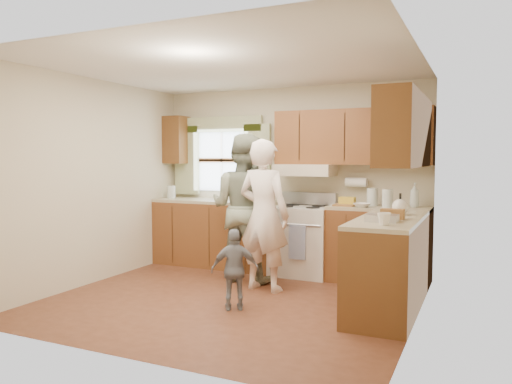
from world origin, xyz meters
The scene contains 6 objects.
room centered at (0.00, 0.00, 1.25)m, with size 3.80×3.80×3.80m.
kitchen_fixtures centered at (0.61, 1.08, 0.84)m, with size 3.80×2.25×2.15m.
stove centered at (0.30, 1.44, 0.47)m, with size 0.76×0.67×1.07m.
woman_left centered at (0.14, 0.52, 0.88)m, with size 0.64×0.42×1.75m, color white.
woman_right centered at (-0.28, 0.85, 0.92)m, with size 0.89×0.69×1.83m, color #253B27.
child centered at (0.19, -0.30, 0.41)m, with size 0.48×0.20×0.82m, color gray.
Camera 1 is at (2.45, -4.72, 1.54)m, focal length 35.00 mm.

